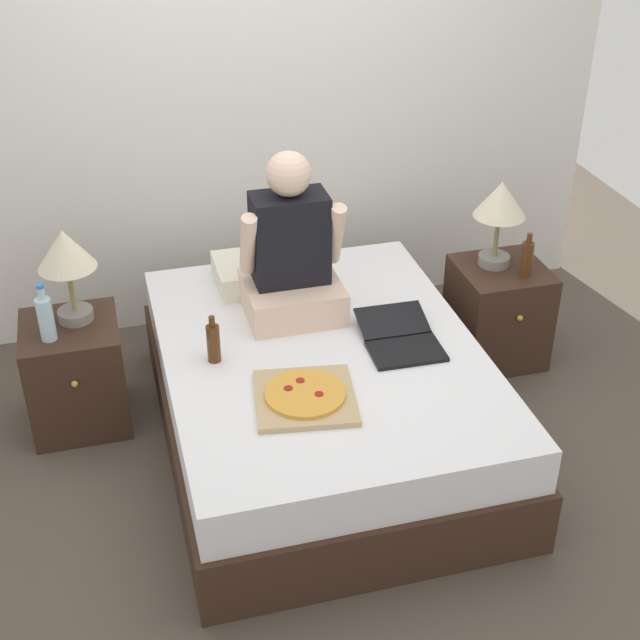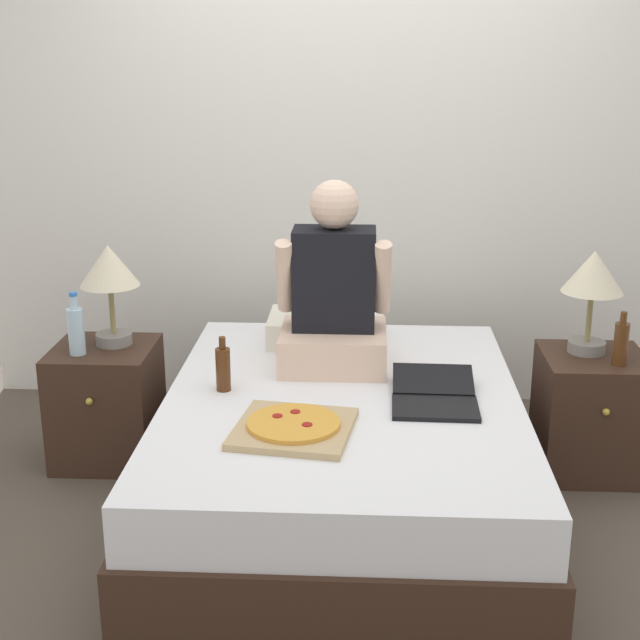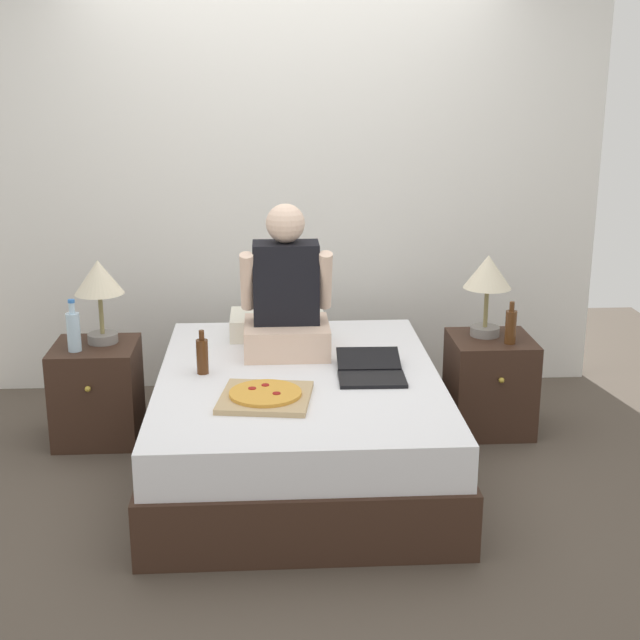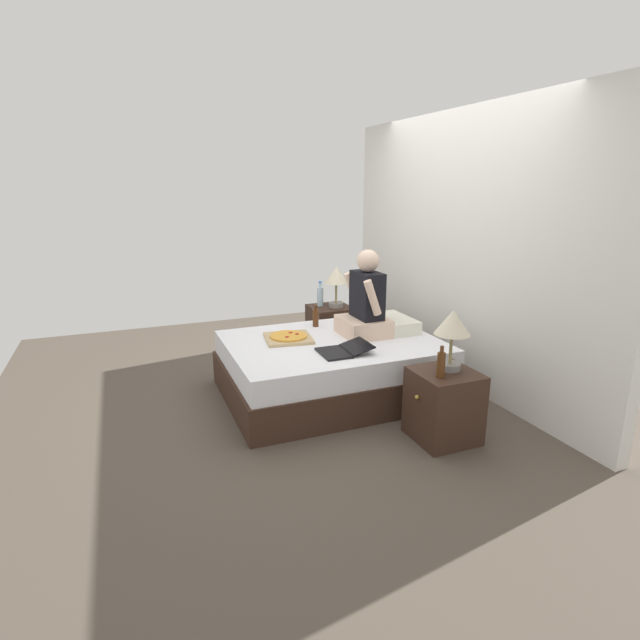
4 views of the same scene
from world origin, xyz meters
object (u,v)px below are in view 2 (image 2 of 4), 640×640
Objects in this scene: bed at (342,456)px; nightstand_left at (107,403)px; water_bottle at (76,329)px; laptop at (434,398)px; lamp_on_right_nightstand at (593,279)px; person_seated at (334,299)px; nightstand_right at (590,413)px; beer_bottle_on_bed at (223,368)px; lamp_on_left_nightstand at (109,273)px; pizza_box at (293,427)px; beer_bottle at (621,343)px.

bed is 3.54× the size of nightstand_left.
bed is 1.27m from water_bottle.
laptop is at bearing -15.45° from water_bottle.
person_seated is at bearing -172.60° from lamp_on_right_nightstand.
water_bottle reaches higher than nightstand_left.
bed is 6.80× the size of water_bottle.
nightstand_right is 2.41× the size of beer_bottle_on_bed.
nightstand_right reaches higher than bed.
lamp_on_right_nightstand reaches higher than beer_bottle_on_bed.
laptop is at bearing -6.45° from beer_bottle_on_bed.
water_bottle is 1.56m from laptop.
lamp_on_left_nightstand is 0.99m from person_seated.
bed is 0.59m from beer_bottle_on_bed.
person_seated reaches higher than water_bottle.
nightstand_right is at bearing 2.32° from water_bottle.
water_bottle is 2.26m from nightstand_right.
pizza_box is (-0.11, -0.70, -0.27)m from person_seated.
lamp_on_left_nightstand is 2.19m from beer_bottle.
person_seated is (0.98, -0.14, -0.06)m from lamp_on_left_nightstand.
beer_bottle reaches higher than beer_bottle_on_bed.
pizza_box is 2.06× the size of beer_bottle_on_bed.
nightstand_right is 1.17× the size of pizza_box.
nightstand_right is at bearing 125.01° from beer_bottle.
lamp_on_left_nightstand is 2.18m from nightstand_right.
laptop is (1.50, -0.41, -0.11)m from water_bottle.
nightstand_left is (-1.07, 0.44, 0.02)m from bed.
lamp_on_left_nightstand is at bearing 154.46° from bed.
pizza_box is at bearing -44.10° from lamp_on_left_nightstand.
nightstand_left is 1.15m from person_seated.
beer_bottle is 0.55× the size of laptop.
lamp_on_right_nightstand is (2.07, 0.00, 0.00)m from lamp_on_left_nightstand.
bed is 0.47m from pizza_box.
laptop is (1.38, -0.55, -0.33)m from lamp_on_left_nightstand.
person_seated is at bearing 80.75° from pizza_box.
water_bottle reaches higher than pizza_box.
laptop is at bearing -21.89° from lamp_on_left_nightstand.
lamp_on_left_nightstand is 2.07m from lamp_on_right_nightstand.
lamp_on_left_nightstand is 1.07× the size of laptop.
beer_bottle_on_bed is (-0.42, -0.32, -0.20)m from person_seated.
nightstand_left is 0.59m from lamp_on_left_nightstand.
lamp_on_left_nightstand is 0.28m from water_bottle.
pizza_box is (-0.16, -0.35, 0.28)m from bed.
nightstand_left is 2.41× the size of beer_bottle_on_bed.
lamp_on_right_nightstand is at bearing 123.69° from beer_bottle.
water_bottle reaches higher than laptop.
water_bottle is 1.22m from pizza_box.
water_bottle is (-0.12, -0.14, -0.22)m from lamp_on_left_nightstand.
beer_bottle_on_bed is at bearing -165.03° from nightstand_right.
nightstand_left is 1.53m from laptop.
nightstand_right is at bearing -1.36° from lamp_on_left_nightstand.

